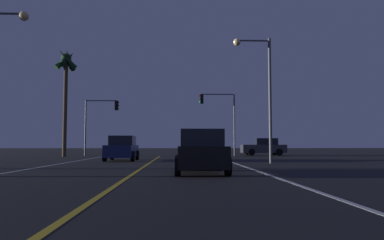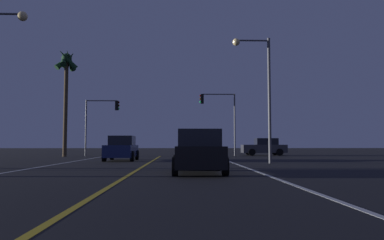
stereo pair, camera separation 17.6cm
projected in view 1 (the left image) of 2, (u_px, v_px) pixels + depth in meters
The scene contains 9 objects.
lane_edge_right at pixel (265, 174), 14.34m from camera, with size 0.16×41.01×0.01m, color silver.
lane_center_divider at pixel (133, 174), 14.16m from camera, with size 0.16×41.01×0.01m, color gold.
car_oncoming at pixel (122, 149), 25.53m from camera, with size 2.02×4.30×1.70m.
car_crossing_side at pixel (264, 147), 36.92m from camera, with size 4.30×2.02×1.70m.
car_lead_same_lane at pixel (201, 152), 14.64m from camera, with size 2.02×4.30×1.70m.
traffic_light_near_right at pixel (218, 110), 35.58m from camera, with size 3.43×0.36×5.94m.
traffic_light_near_left at pixel (102, 114), 35.16m from camera, with size 3.21×0.36×5.28m.
street_lamp_right_far at pixel (261, 83), 22.21m from camera, with size 2.27×0.44×7.49m.
palm_tree_left_far at pixel (66, 70), 33.72m from camera, with size 2.24×2.14×9.74m.
Camera 1 is at (1.74, 0.17, 1.15)m, focal length 34.85 mm.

